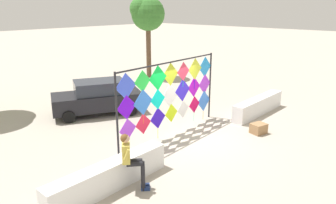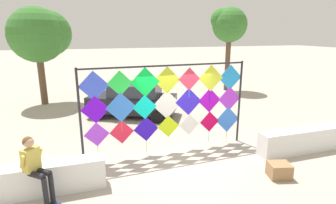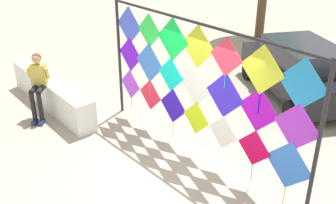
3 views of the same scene
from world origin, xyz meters
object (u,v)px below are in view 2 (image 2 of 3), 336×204
Objects in this scene: parked_car at (133,100)px; tree_palm_like at (228,25)px; seated_vendor at (36,166)px; cardboard_box_large at (279,170)px; kite_display_rack at (169,100)px; tree_broadleaf at (39,35)px.

tree_palm_like reaches higher than parked_car.
seated_vendor is 2.89× the size of cardboard_box_large.
kite_display_rack is 10.67m from tree_palm_like.
seated_vendor is at bearing -153.43° from kite_display_rack.
kite_display_rack reaches higher than parked_car.
tree_palm_like reaches higher than kite_display_rack.
kite_display_rack is 9.28m from tree_broadleaf.
kite_display_rack reaches higher than cardboard_box_large.
kite_display_rack is at bearing 26.57° from seated_vendor.
parked_car is (-0.39, 4.13, -0.96)m from kite_display_rack.
cardboard_box_large is at bearing -67.64° from parked_car.
cardboard_box_large is 12.87m from tree_broadleaf.
seated_vendor is 0.30× the size of tree_palm_like.
cardboard_box_large is at bearing -46.61° from kite_display_rack.
tree_palm_like is at bearing 0.82° from tree_broadleaf.
parked_car is at bearing 61.43° from seated_vendor.
tree_palm_like is at bearing 50.72° from kite_display_rack.
cardboard_box_large is 12.02m from tree_palm_like.
kite_display_rack is 9.57× the size of cardboard_box_large.
kite_display_rack is 1.00× the size of tree_palm_like.
parked_car is at bearing -150.72° from tree_palm_like.
cardboard_box_large is at bearing -112.02° from tree_palm_like.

